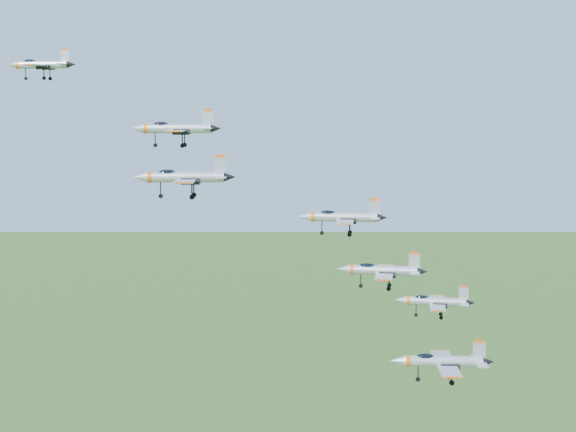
{
  "coord_description": "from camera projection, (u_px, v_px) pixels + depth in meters",
  "views": [
    {
      "loc": [
        10.84,
        -102.42,
        152.09
      ],
      "look_at": [
        9.71,
        0.74,
        138.31
      ],
      "focal_mm": 50.0,
      "sensor_mm": 36.0,
      "label": 1
    }
  ],
  "objects": [
    {
      "name": "jet_lead",
      "position": [
        40.0,
        64.0,
        114.64
      ],
      "size": [
        10.57,
        8.85,
        2.83
      ],
      "rotation": [
        0.0,
        0.0,
        -0.16
      ],
      "color": "#B7BBC4"
    },
    {
      "name": "jet_left_high",
      "position": [
        175.0,
        128.0,
        102.84
      ],
      "size": [
        11.71,
        9.6,
        3.14
      ],
      "rotation": [
        0.0,
        0.0,
        -0.0
      ],
      "color": "#B7BBC4"
    },
    {
      "name": "jet_right_high",
      "position": [
        183.0,
        177.0,
        85.1
      ],
      "size": [
        11.04,
        9.08,
        2.96
      ],
      "rotation": [
        0.0,
        0.0,
        0.03
      ],
      "color": "#B7BBC4"
    },
    {
      "name": "jet_left_low",
      "position": [
        341.0,
        217.0,
        114.31
      ],
      "size": [
        12.84,
        10.64,
        3.43
      ],
      "rotation": [
        0.0,
        0.0,
        -0.09
      ],
      "color": "#B7BBC4"
    },
    {
      "name": "jet_right_low",
      "position": [
        381.0,
        270.0,
        95.91
      ],
      "size": [
        10.91,
        9.12,
        2.92
      ],
      "rotation": [
        0.0,
        0.0,
        -0.15
      ],
      "color": "#B7BBC4"
    },
    {
      "name": "jet_trail",
      "position": [
        441.0,
        361.0,
        98.78
      ],
      "size": [
        12.79,
        10.52,
        3.42
      ],
      "rotation": [
        0.0,
        0.0,
        -0.03
      ],
      "color": "#B7BBC4"
    },
    {
      "name": "jet_extra",
      "position": [
        434.0,
        301.0,
        117.17
      ],
      "size": [
        11.65,
        9.74,
        3.12
      ],
      "rotation": [
        0.0,
        0.0,
        -0.15
      ],
      "color": "#B7BBC4"
    }
  ]
}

